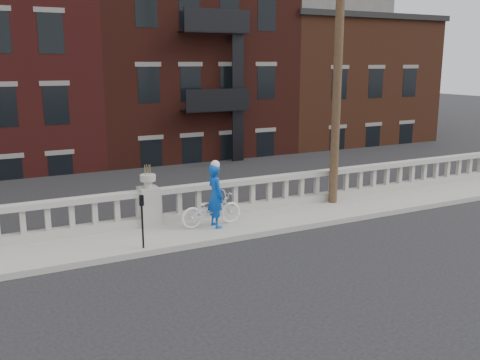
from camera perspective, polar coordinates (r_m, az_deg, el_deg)
name	(u,v)px	position (r m, az deg, el deg)	size (l,w,h in m)	color
ground	(205,278)	(12.12, -3.77, -10.42)	(120.00, 120.00, 0.00)	black
sidewalk	(161,237)	(14.72, -8.47, -6.00)	(32.00, 2.20, 0.15)	gray
balustrade	(149,208)	(15.42, -9.69, -2.99)	(28.00, 0.34, 1.03)	gray
planter_pedestal	(149,202)	(15.37, -9.71, -2.31)	(0.55, 0.55, 1.76)	gray
lower_level	(57,98)	(33.73, -18.94, 8.31)	(80.00, 44.00, 20.80)	#605E59
utility_pole	(339,45)	(17.46, 10.48, 14.02)	(1.60, 0.28, 10.00)	#422D1E
parking_meter_c	(142,215)	(13.46, -10.40, -3.74)	(0.10, 0.09, 1.36)	black
bicycle	(211,209)	(15.18, -3.07, -3.13)	(0.63, 1.81, 0.95)	white
cyclist	(216,196)	(14.95, -2.63, -1.69)	(0.66, 0.43, 1.80)	#0B42AD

